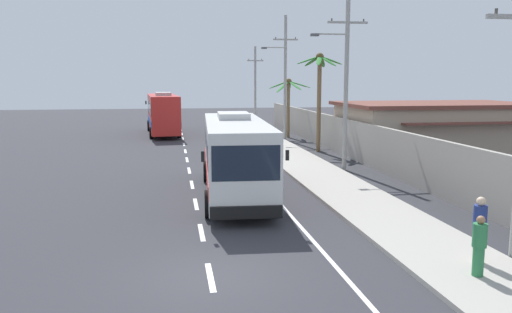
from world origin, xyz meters
TOP-DOWN VIEW (x-y plane):
  - ground_plane at (0.00, 0.00)m, footprint 160.00×160.00m
  - sidewalk_kerb at (6.80, 10.00)m, footprint 3.20×90.00m
  - lane_markings at (2.18, 14.64)m, footprint 3.60×71.00m
  - boundary_wall at (10.60, 14.00)m, footprint 0.24×60.00m
  - coach_bus_foreground at (1.84, 9.51)m, footprint 3.39×10.86m
  - coach_bus_far_lane at (-1.71, 35.88)m, footprint 3.45×11.21m
  - motorcycle_beside_bus at (3.44, 18.26)m, footprint 0.56×1.96m
  - pedestrian_midwalk at (7.27, -0.43)m, footprint 0.36×0.36m
  - pedestrian_far_walk at (6.69, -1.34)m, footprint 0.36×0.36m
  - utility_pole_mid at (8.63, 14.80)m, footprint 3.20×0.24m
  - utility_pole_far at (8.50, 29.73)m, footprint 3.08×0.24m
  - utility_pole_distant at (8.44, 44.66)m, footprint 1.82×0.24m
  - palm_nearest at (9.27, 31.51)m, footprint 3.60×3.68m
  - palm_second at (9.36, 22.31)m, footprint 3.28×3.07m
  - roadside_building at (16.66, 19.57)m, footprint 12.47×8.33m

SIDE VIEW (x-z plane):
  - ground_plane at x=0.00m, z-range 0.00..0.00m
  - lane_markings at x=2.18m, z-range 0.00..0.01m
  - sidewalk_kerb at x=6.80m, z-range 0.00..0.14m
  - motorcycle_beside_bus at x=3.44m, z-range -0.15..1.45m
  - pedestrian_far_walk at x=6.69m, z-range 0.17..1.74m
  - pedestrian_midwalk at x=7.27m, z-range 0.19..2.01m
  - boundary_wall at x=10.60m, z-range 0.00..2.49m
  - roadside_building at x=16.66m, z-range 0.02..3.56m
  - coach_bus_foreground at x=1.84m, z-range 0.07..3.65m
  - coach_bus_far_lane at x=-1.71m, z-range 0.08..4.03m
  - palm_nearest at x=9.27m, z-range 1.23..6.42m
  - utility_pole_distant at x=8.44m, z-range 0.15..8.90m
  - palm_second at x=9.36m, z-range 1.47..8.39m
  - utility_pole_mid at x=8.63m, z-range 0.31..10.06m
  - utility_pole_far at x=8.50m, z-range 0.27..10.60m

